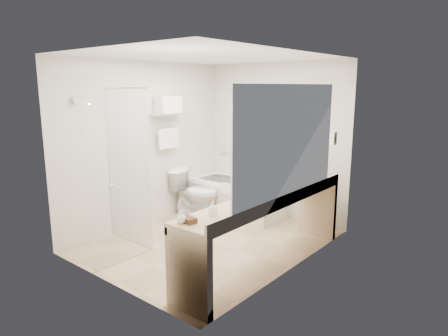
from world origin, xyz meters
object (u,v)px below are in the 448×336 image
Objects in this scene: bathtub at (237,197)px; water_bottle_left at (304,179)px; toilet at (195,193)px; amenity_basket at (188,220)px; vanity_counter at (267,215)px.

bathtub is 7.62× the size of water_bottle_left.
water_bottle_left is at bearing -110.28° from toilet.
amenity_basket is at bearing -61.19° from bathtub.
bathtub is at bearing 137.65° from vanity_counter.
toilet is at bearing -129.87° from bathtub.
amenity_basket is 0.74× the size of water_bottle_left.
water_bottle_left is (0.05, 0.77, 0.31)m from vanity_counter.
vanity_counter is at bearing -42.35° from bathtub.
water_bottle_left is at bearing 86.21° from vanity_counter.
water_bottle_left reaches higher than vanity_counter.
amenity_basket is 1.97m from water_bottle_left.
vanity_counter is at bearing 84.98° from amenity_basket.
bathtub is at bearing 118.81° from amenity_basket.
vanity_counter is 2.16m from toilet.
bathtub is 0.59× the size of vanity_counter.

